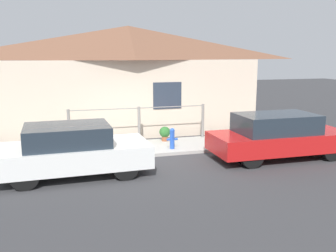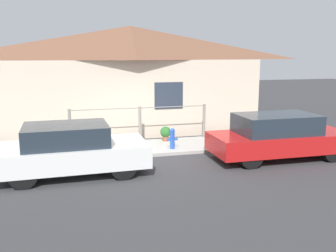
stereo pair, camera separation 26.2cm
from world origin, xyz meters
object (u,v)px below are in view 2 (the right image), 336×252
object	(u,v)px
fire_hydrant	(172,138)
potted_plant_near_hydrant	(166,133)
car_right	(279,136)
car_left	(71,149)

from	to	relation	value
fire_hydrant	potted_plant_near_hydrant	size ratio (longest dim) A/B	1.32
fire_hydrant	car_right	bearing A→B (deg)	-28.50
car_left	fire_hydrant	size ratio (longest dim) A/B	5.75
car_left	fire_hydrant	distance (m)	3.58
car_right	fire_hydrant	bearing A→B (deg)	151.65
car_right	fire_hydrant	world-z (taller)	car_right
car_right	fire_hydrant	size ratio (longest dim) A/B	6.27
car_left	potted_plant_near_hydrant	size ratio (longest dim) A/B	7.59
car_left	potted_plant_near_hydrant	xyz separation A→B (m)	(3.26, 2.72, -0.29)
potted_plant_near_hydrant	car_right	bearing A→B (deg)	-43.47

